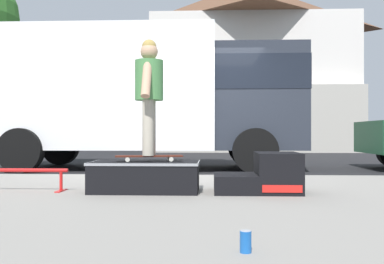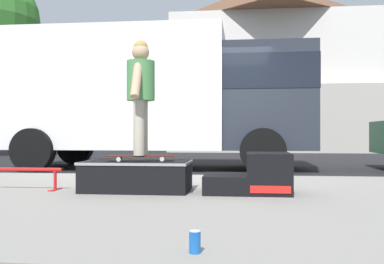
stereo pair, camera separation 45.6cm
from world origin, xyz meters
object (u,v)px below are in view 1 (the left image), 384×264
object	(u,v)px
grind_rail	(3,174)
skateboard	(149,156)
box_truck	(146,93)
kicker_ramp	(264,176)
soda_can	(246,241)
skater_kid	(149,87)
skate_box	(145,175)

from	to	relation	value
grind_rail	skateboard	world-z (taller)	skateboard
skateboard	box_truck	distance (m)	4.96
kicker_ramp	soda_can	distance (m)	2.63
skater_kid	soda_can	xyz separation A→B (m)	(0.92, -2.64, -1.15)
skater_kid	soda_can	distance (m)	3.03
grind_rail	kicker_ramp	bearing A→B (deg)	0.42
grind_rail	skateboard	size ratio (longest dim) A/B	1.93
skater_kid	box_truck	bearing A→B (deg)	98.82
grind_rail	box_truck	bearing A→B (deg)	78.57
grind_rail	skateboard	distance (m)	1.73
kicker_ramp	skateboard	distance (m)	1.35
kicker_ramp	skate_box	bearing A→B (deg)	179.98
grind_rail	soda_can	xyz separation A→B (m)	(2.64, -2.57, -0.14)
soda_can	kicker_ramp	bearing A→B (deg)	81.04
grind_rail	soda_can	distance (m)	3.69
skater_kid	box_truck	xyz separation A→B (m)	(-0.74, 4.76, 0.37)
grind_rail	soda_can	world-z (taller)	grind_rail
kicker_ramp	soda_can	world-z (taller)	kicker_ramp
skater_kid	skate_box	bearing A→B (deg)	-128.76
skateboard	soda_can	world-z (taller)	skateboard
skateboard	box_truck	bearing A→B (deg)	98.82
skate_box	soda_can	size ratio (longest dim) A/B	9.88
grind_rail	soda_can	bearing A→B (deg)	-44.26
skateboard	skate_box	bearing A→B (deg)	-128.76
skate_box	skateboard	bearing A→B (deg)	51.24
grind_rail	skater_kid	distance (m)	1.99
skate_box	box_truck	world-z (taller)	box_truck
kicker_ramp	grind_rail	xyz separation A→B (m)	(-3.05, -0.02, 0.01)
kicker_ramp	soda_can	size ratio (longest dim) A/B	7.68
kicker_ramp	skater_kid	distance (m)	1.68
grind_rail	skater_kid	size ratio (longest dim) A/B	1.14
skateboard	box_truck	world-z (taller)	box_truck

